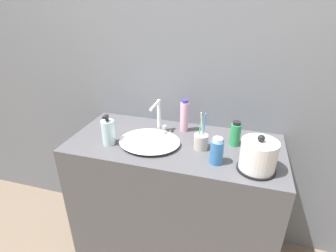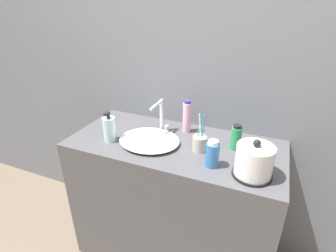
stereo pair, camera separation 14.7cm
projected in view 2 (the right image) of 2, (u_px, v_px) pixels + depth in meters
The scene contains 10 objects.
wall_back at pixel (194, 57), 1.56m from camera, with size 6.00×0.04×2.60m.
vanity_counter at pixel (174, 201), 1.69m from camera, with size 1.22×0.56×0.87m.
sink_basin at pixel (149, 140), 1.49m from camera, with size 0.35×0.30×0.04m.
faucet at pixel (161, 114), 1.58m from camera, with size 0.06×0.16×0.20m.
electric_kettle at pixel (254, 162), 1.19m from camera, with size 0.18×0.18×0.19m.
toothbrush_cup at pixel (200, 143), 1.41m from camera, with size 0.08×0.08×0.22m.
lotion_bottle at pixel (110, 129), 1.50m from camera, with size 0.07×0.07×0.18m.
shampoo_bottle at pixel (236, 138), 1.42m from camera, with size 0.06×0.06×0.14m.
mouthwash_bottle at pixel (187, 117), 1.59m from camera, with size 0.05×0.05×0.20m.
hand_cream_bottle at pixel (212, 154), 1.27m from camera, with size 0.07×0.07×0.14m.
Camera 2 is at (0.47, -0.94, 1.61)m, focal length 28.00 mm.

